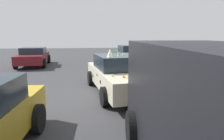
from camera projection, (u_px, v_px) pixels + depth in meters
ground_plane at (119, 92)px, 7.92m from camera, size 60.00×60.00×0.00m
art_car_decorated at (119, 74)px, 7.83m from camera, size 4.84×2.53×1.75m
parked_sedan_behind_right at (34, 56)px, 14.91m from camera, size 4.61×2.32×1.36m
parked_sedan_far_left at (129, 55)px, 15.96m from camera, size 4.07×2.23×1.48m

